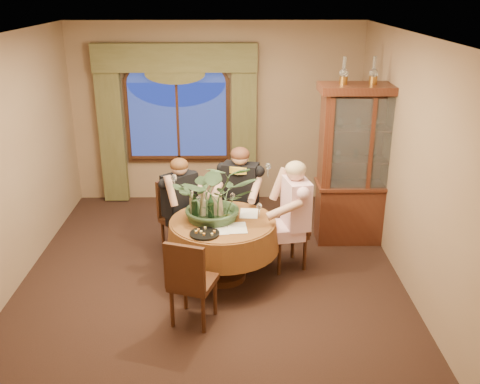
{
  "coord_description": "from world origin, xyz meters",
  "views": [
    {
      "loc": [
        0.27,
        -5.72,
        3.29
      ],
      "look_at": [
        0.34,
        -0.1,
        1.1
      ],
      "focal_mm": 40.0,
      "sensor_mm": 36.0,
      "label": 1
    }
  ],
  "objects_px": {
    "dining_table": "(223,249)",
    "oil_lamp_left": "(344,70)",
    "oil_lamp_center": "(374,70)",
    "wine_bottle_0": "(195,208)",
    "wine_bottle_3": "(193,204)",
    "wine_bottle_1": "(203,206)",
    "oil_lamp_right": "(404,70)",
    "person_pink": "(295,217)",
    "china_cabinet": "(365,166)",
    "chair_back_right": "(233,211)",
    "chair_front_left": "(193,280)",
    "chair_back": "(181,218)",
    "chair_right": "(287,231)",
    "wine_bottle_2": "(211,208)",
    "centerpiece_plant": "(215,168)",
    "person_scarf": "(240,199)",
    "person_back": "(180,208)",
    "stoneware_vase": "(217,206)",
    "olive_bowl": "(227,219)"
  },
  "relations": [
    {
      "from": "oil_lamp_right",
      "to": "centerpiece_plant",
      "type": "xyz_separation_m",
      "value": [
        -2.31,
        -0.94,
        -0.94
      ]
    },
    {
      "from": "centerpiece_plant",
      "to": "wine_bottle_2",
      "type": "bearing_deg",
      "value": -119.33
    },
    {
      "from": "chair_front_left",
      "to": "wine_bottle_3",
      "type": "bearing_deg",
      "value": 111.82
    },
    {
      "from": "person_pink",
      "to": "china_cabinet",
      "type": "bearing_deg",
      "value": -60.77
    },
    {
      "from": "person_pink",
      "to": "olive_bowl",
      "type": "bearing_deg",
      "value": 92.3
    },
    {
      "from": "oil_lamp_center",
      "to": "chair_front_left",
      "type": "relative_size",
      "value": 0.35
    },
    {
      "from": "person_back",
      "to": "wine_bottle_2",
      "type": "bearing_deg",
      "value": 81.42
    },
    {
      "from": "oil_lamp_right",
      "to": "wine_bottle_3",
      "type": "distance_m",
      "value": 3.07
    },
    {
      "from": "chair_back_right",
      "to": "person_scarf",
      "type": "xyz_separation_m",
      "value": [
        0.1,
        -0.09,
        0.22
      ]
    },
    {
      "from": "oil_lamp_left",
      "to": "oil_lamp_center",
      "type": "height_order",
      "value": "same"
    },
    {
      "from": "oil_lamp_center",
      "to": "centerpiece_plant",
      "type": "xyz_separation_m",
      "value": [
        -1.94,
        -0.94,
        -0.94
      ]
    },
    {
      "from": "oil_lamp_left",
      "to": "oil_lamp_right",
      "type": "distance_m",
      "value": 0.74
    },
    {
      "from": "wine_bottle_3",
      "to": "wine_bottle_1",
      "type": "bearing_deg",
      "value": -25.06
    },
    {
      "from": "china_cabinet",
      "to": "person_scarf",
      "type": "bearing_deg",
      "value": -172.01
    },
    {
      "from": "oil_lamp_center",
      "to": "wine_bottle_3",
      "type": "xyz_separation_m",
      "value": [
        -2.21,
        -0.93,
        -1.39
      ]
    },
    {
      "from": "dining_table",
      "to": "person_scarf",
      "type": "bearing_deg",
      "value": 74.67
    },
    {
      "from": "person_pink",
      "to": "wine_bottle_1",
      "type": "height_order",
      "value": "person_pink"
    },
    {
      "from": "oil_lamp_center",
      "to": "person_scarf",
      "type": "distance_m",
      "value": 2.31
    },
    {
      "from": "oil_lamp_right",
      "to": "person_pink",
      "type": "height_order",
      "value": "oil_lamp_right"
    },
    {
      "from": "chair_right",
      "to": "wine_bottle_2",
      "type": "height_order",
      "value": "wine_bottle_2"
    },
    {
      "from": "wine_bottle_2",
      "to": "person_pink",
      "type": "bearing_deg",
      "value": 10.81
    },
    {
      "from": "oil_lamp_right",
      "to": "wine_bottle_0",
      "type": "distance_m",
      "value": 3.08
    },
    {
      "from": "oil_lamp_left",
      "to": "china_cabinet",
      "type": "bearing_deg",
      "value": 0.0
    },
    {
      "from": "oil_lamp_left",
      "to": "chair_back",
      "type": "height_order",
      "value": "oil_lamp_left"
    },
    {
      "from": "dining_table",
      "to": "china_cabinet",
      "type": "distance_m",
      "value": 2.23
    },
    {
      "from": "wine_bottle_0",
      "to": "oil_lamp_center",
      "type": "bearing_deg",
      "value": 25.35
    },
    {
      "from": "person_scarf",
      "to": "china_cabinet",
      "type": "bearing_deg",
      "value": -156.68
    },
    {
      "from": "oil_lamp_left",
      "to": "person_scarf",
      "type": "xyz_separation_m",
      "value": [
        -1.28,
        -0.23,
        -1.6
      ]
    },
    {
      "from": "chair_front_left",
      "to": "person_scarf",
      "type": "distance_m",
      "value": 1.75
    },
    {
      "from": "dining_table",
      "to": "wine_bottle_1",
      "type": "relative_size",
      "value": 3.98
    },
    {
      "from": "chair_back_right",
      "to": "chair_front_left",
      "type": "xyz_separation_m",
      "value": [
        -0.4,
        -1.76,
        0.0
      ]
    },
    {
      "from": "wine_bottle_2",
      "to": "chair_back",
      "type": "bearing_deg",
      "value": 121.85
    },
    {
      "from": "dining_table",
      "to": "wine_bottle_0",
      "type": "distance_m",
      "value": 0.63
    },
    {
      "from": "chair_back",
      "to": "person_pink",
      "type": "xyz_separation_m",
      "value": [
        1.42,
        -0.49,
        0.23
      ]
    },
    {
      "from": "person_back",
      "to": "wine_bottle_1",
      "type": "distance_m",
      "value": 0.7
    },
    {
      "from": "chair_right",
      "to": "stoneware_vase",
      "type": "height_order",
      "value": "stoneware_vase"
    },
    {
      "from": "chair_back_right",
      "to": "wine_bottle_3",
      "type": "relative_size",
      "value": 2.91
    },
    {
      "from": "china_cabinet",
      "to": "chair_back_right",
      "type": "bearing_deg",
      "value": -175.54
    },
    {
      "from": "stoneware_vase",
      "to": "wine_bottle_0",
      "type": "bearing_deg",
      "value": -156.65
    },
    {
      "from": "olive_bowl",
      "to": "wine_bottle_0",
      "type": "xyz_separation_m",
      "value": [
        -0.37,
        0.01,
        0.14
      ]
    },
    {
      "from": "oil_lamp_center",
      "to": "person_pink",
      "type": "relative_size",
      "value": 0.24
    },
    {
      "from": "china_cabinet",
      "to": "centerpiece_plant",
      "type": "relative_size",
      "value": 2.01
    },
    {
      "from": "person_pink",
      "to": "person_back",
      "type": "distance_m",
      "value": 1.48
    },
    {
      "from": "centerpiece_plant",
      "to": "wine_bottle_3",
      "type": "relative_size",
      "value": 3.21
    },
    {
      "from": "wine_bottle_2",
      "to": "person_scarf",
      "type": "bearing_deg",
      "value": 66.67
    },
    {
      "from": "chair_right",
      "to": "wine_bottle_2",
      "type": "xyz_separation_m",
      "value": [
        -0.91,
        -0.3,
        0.44
      ]
    },
    {
      "from": "wine_bottle_0",
      "to": "chair_back",
      "type": "bearing_deg",
      "value": 109.52
    },
    {
      "from": "oil_lamp_center",
      "to": "wine_bottle_0",
      "type": "bearing_deg",
      "value": -154.65
    },
    {
      "from": "dining_table",
      "to": "oil_lamp_left",
      "type": "bearing_deg",
      "value": 34.32
    },
    {
      "from": "wine_bottle_0",
      "to": "chair_front_left",
      "type": "bearing_deg",
      "value": -88.04
    }
  ]
}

